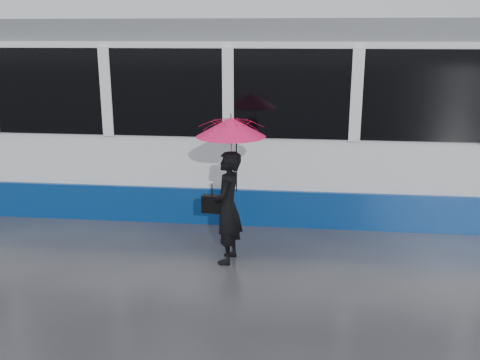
# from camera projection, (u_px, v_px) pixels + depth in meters

# --- Properties ---
(ground) EXTENTS (90.00, 90.00, 0.00)m
(ground) POSITION_uv_depth(u_px,v_px,m) (194.00, 253.00, 7.87)
(ground) COLOR #27272C
(ground) RESTS_ON ground
(rails) EXTENTS (34.00, 1.51, 0.02)m
(rails) POSITION_uv_depth(u_px,v_px,m) (220.00, 201.00, 10.26)
(rails) COLOR #3F3D38
(rails) RESTS_ON ground
(tram) EXTENTS (26.00, 2.56, 3.35)m
(tram) POSITION_uv_depth(u_px,v_px,m) (377.00, 120.00, 9.51)
(tram) COLOR white
(tram) RESTS_ON ground
(woman) EXTENTS (0.44, 0.62, 1.59)m
(woman) POSITION_uv_depth(u_px,v_px,m) (228.00, 208.00, 7.40)
(woman) COLOR black
(woman) RESTS_ON ground
(umbrella) EXTENTS (1.03, 1.03, 1.08)m
(umbrella) POSITION_uv_depth(u_px,v_px,m) (231.00, 140.00, 7.14)
(umbrella) COLOR #E31361
(umbrella) RESTS_ON ground
(handbag) EXTENTS (0.30, 0.15, 0.43)m
(handbag) POSITION_uv_depth(u_px,v_px,m) (212.00, 204.00, 7.43)
(handbag) COLOR black
(handbag) RESTS_ON ground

